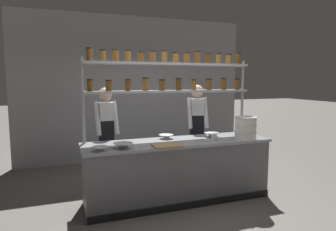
# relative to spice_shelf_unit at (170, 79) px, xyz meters

# --- Properties ---
(ground_plane) EXTENTS (40.00, 40.00, 0.00)m
(ground_plane) POSITION_rel_spice_shelf_unit_xyz_m (-0.00, -0.33, -1.85)
(ground_plane) COLOR slate
(back_wall) EXTENTS (5.24, 0.12, 3.24)m
(back_wall) POSITION_rel_spice_shelf_unit_xyz_m (-0.00, 2.29, -0.23)
(back_wall) COLOR #939399
(back_wall) RESTS_ON ground_plane
(prep_counter) EXTENTS (2.84, 0.76, 0.92)m
(prep_counter) POSITION_rel_spice_shelf_unit_xyz_m (-0.00, -0.33, -1.39)
(prep_counter) COLOR slate
(prep_counter) RESTS_ON ground_plane
(spice_shelf_unit) EXTENTS (2.72, 0.28, 2.30)m
(spice_shelf_unit) POSITION_rel_spice_shelf_unit_xyz_m (0.00, 0.00, 0.00)
(spice_shelf_unit) COLOR #999BA0
(spice_shelf_unit) RESTS_ON ground_plane
(chef_left) EXTENTS (0.38, 0.31, 1.71)m
(chef_left) POSITION_rel_spice_shelf_unit_xyz_m (-0.96, 0.42, -0.86)
(chef_left) COLOR black
(chef_left) RESTS_ON ground_plane
(chef_center) EXTENTS (0.41, 0.34, 1.75)m
(chef_center) POSITION_rel_spice_shelf_unit_xyz_m (0.66, 0.38, -0.84)
(chef_center) COLOR black
(chef_center) RESTS_ON ground_plane
(container_stack) EXTENTS (0.34, 0.34, 0.35)m
(container_stack) POSITION_rel_spice_shelf_unit_xyz_m (1.03, -0.57, -0.76)
(container_stack) COLOR white
(container_stack) RESTS_ON prep_counter
(cutting_board) EXTENTS (0.40, 0.26, 0.02)m
(cutting_board) POSITION_rel_spice_shelf_unit_xyz_m (-0.28, -0.64, -0.92)
(cutting_board) COLOR #A88456
(cutting_board) RESTS_ON prep_counter
(prep_bowl_near_left) EXTENTS (0.27, 0.27, 0.07)m
(prep_bowl_near_left) POSITION_rel_spice_shelf_unit_xyz_m (-0.88, -0.54, -0.90)
(prep_bowl_near_left) COLOR #B2B7BC
(prep_bowl_near_left) RESTS_ON prep_counter
(prep_bowl_center_front) EXTENTS (0.24, 0.24, 0.07)m
(prep_bowl_center_front) POSITION_rel_spice_shelf_unit_xyz_m (0.63, -0.22, -0.90)
(prep_bowl_center_front) COLOR silver
(prep_bowl_center_front) RESTS_ON prep_counter
(prep_bowl_center_back) EXTENTS (0.23, 0.23, 0.06)m
(prep_bowl_center_back) POSITION_rel_spice_shelf_unit_xyz_m (-0.11, -0.10, -0.90)
(prep_bowl_center_back) COLOR white
(prep_bowl_center_back) RESTS_ON prep_counter
(prep_bowl_near_right) EXTENTS (0.21, 0.21, 0.06)m
(prep_bowl_near_right) POSITION_rel_spice_shelf_unit_xyz_m (-1.19, -0.58, -0.90)
(prep_bowl_near_right) COLOR silver
(prep_bowl_near_right) RESTS_ON prep_counter
(serving_cup_front) EXTENTS (0.09, 0.09, 0.10)m
(serving_cup_front) POSITION_rel_spice_shelf_unit_xyz_m (0.52, -0.51, -0.88)
(serving_cup_front) COLOR silver
(serving_cup_front) RESTS_ON prep_counter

